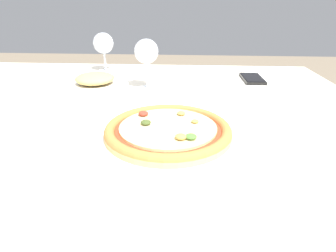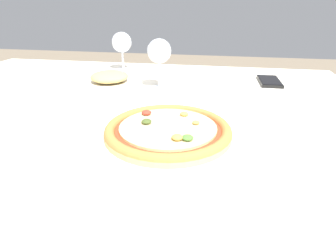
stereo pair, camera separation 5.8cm
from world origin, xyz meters
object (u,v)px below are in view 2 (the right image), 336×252
at_px(dining_table, 113,132).
at_px(side_plate, 110,80).
at_px(wine_glass_far_right, 159,53).
at_px(pizza_plate, 168,132).
at_px(fork, 0,108).
at_px(cell_phone, 269,81).
at_px(wine_glass_far_left, 122,43).

height_order(dining_table, side_plate, side_plate).
bearing_deg(side_plate, wine_glass_far_right, -4.77).
relative_size(pizza_plate, fork, 1.74).
bearing_deg(fork, dining_table, 10.56).
relative_size(fork, cell_phone, 1.17).
distance_m(wine_glass_far_left, wine_glass_far_right, 0.31).
distance_m(pizza_plate, side_plate, 0.46).
xyz_separation_m(pizza_plate, fork, (-0.48, 0.10, -0.01)).
xyz_separation_m(fork, wine_glass_far_left, (0.18, 0.49, 0.11)).
bearing_deg(wine_glass_far_left, pizza_plate, -63.64).
bearing_deg(wine_glass_far_right, pizza_plate, -75.70).
bearing_deg(pizza_plate, dining_table, 140.40).
height_order(fork, wine_glass_far_left, wine_glass_far_left).
height_order(cell_phone, side_plate, side_plate).
height_order(pizza_plate, side_plate, side_plate).
distance_m(dining_table, fork, 0.31).
bearing_deg(side_plate, wine_glass_far_left, 96.54).
distance_m(dining_table, cell_phone, 0.58).
bearing_deg(wine_glass_far_left, fork, -110.25).
height_order(wine_glass_far_right, side_plate, wine_glass_far_right).
relative_size(dining_table, cell_phone, 10.07).
relative_size(wine_glass_far_left, side_plate, 0.68).
height_order(dining_table, cell_phone, cell_phone).
bearing_deg(cell_phone, wine_glass_far_right, -159.48).
distance_m(fork, side_plate, 0.34).
xyz_separation_m(dining_table, fork, (-0.29, -0.05, 0.08)).
xyz_separation_m(fork, cell_phone, (0.75, 0.40, 0.00)).
distance_m(dining_table, wine_glass_far_left, 0.49).
distance_m(dining_table, pizza_plate, 0.26).
bearing_deg(wine_glass_far_right, cell_phone, 20.52).
xyz_separation_m(wine_glass_far_left, wine_glass_far_right, (0.20, -0.24, 0.01)).
bearing_deg(dining_table, wine_glass_far_right, 65.28).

